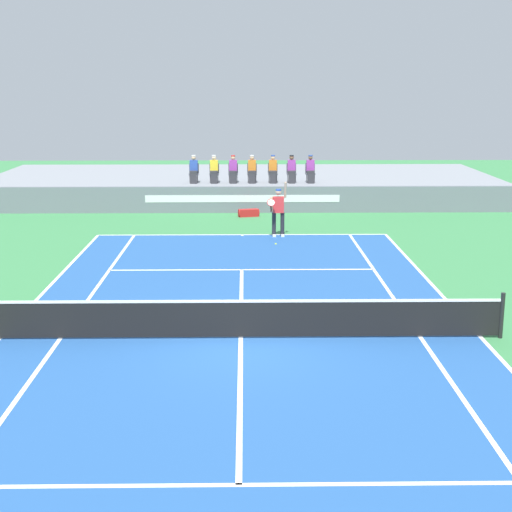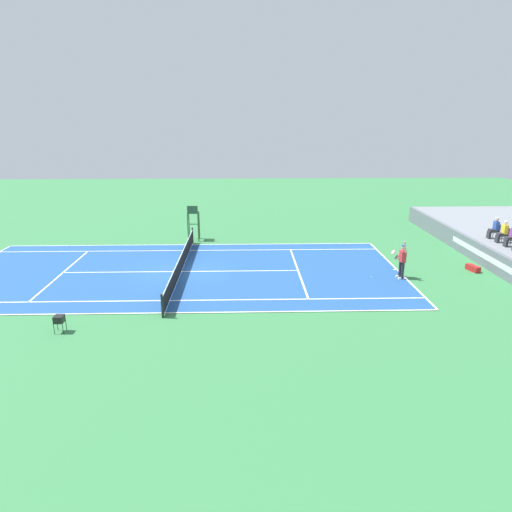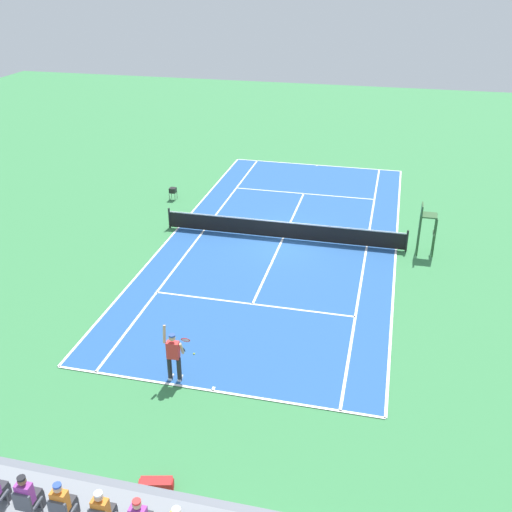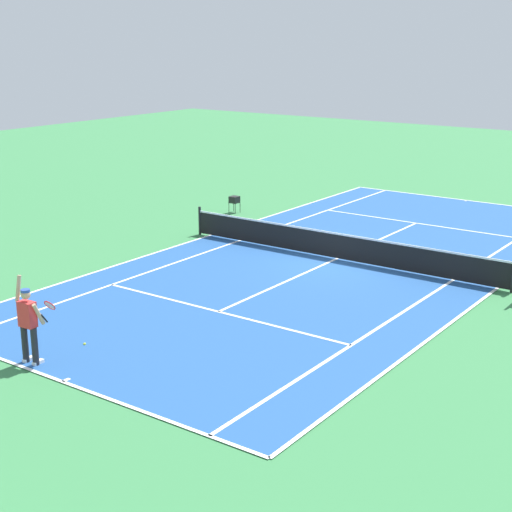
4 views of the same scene
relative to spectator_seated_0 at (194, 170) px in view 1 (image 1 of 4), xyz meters
name	(u,v)px [view 1 (image 1 of 4)]	position (x,y,z in m)	size (l,w,h in m)	color
ground_plane	(241,339)	(2.24, -18.30, -1.78)	(80.00, 80.00, 0.00)	#387F47
court	(241,339)	(2.24, -18.30, -1.77)	(11.08, 23.88, 0.03)	#235193
net	(241,317)	(2.24, -18.30, -1.26)	(11.98, 0.10, 1.07)	black
barrier_wall	(243,200)	(2.24, -1.27, -1.20)	(24.72, 0.25, 1.17)	slate
bleacher_platform	(243,185)	(2.24, 3.42, -1.20)	(24.72, 9.13, 1.17)	gray
spectator_seated_0	(194,170)	(0.00, 0.00, 0.00)	(0.44, 0.60, 1.27)	#474C56
spectator_seated_1	(214,170)	(0.93, 0.00, 0.00)	(0.44, 0.60, 1.27)	#474C56
spectator_seated_2	(233,170)	(1.81, 0.00, 0.00)	(0.44, 0.60, 1.27)	#474C56
spectator_seated_3	(252,170)	(2.68, 0.00, 0.00)	(0.44, 0.60, 1.27)	#474C56
spectator_seated_4	(273,170)	(3.64, 0.00, 0.00)	(0.44, 0.60, 1.27)	#474C56
spectator_seated_5	(292,169)	(4.50, 0.00, 0.00)	(0.44, 0.60, 1.27)	#474C56
spectator_seated_6	(310,169)	(5.37, 0.00, 0.00)	(0.44, 0.60, 1.27)	#474C56
tennis_player	(278,211)	(3.59, -6.68, -0.79)	(0.76, 0.66, 2.08)	#232328
tennis_ball	(276,244)	(3.45, -8.16, -1.75)	(0.07, 0.07, 0.07)	#D1E533
equipment_bag	(249,213)	(2.51, -2.30, -1.62)	(0.95, 0.52, 0.32)	red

